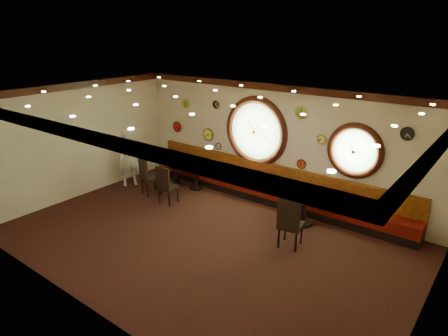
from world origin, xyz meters
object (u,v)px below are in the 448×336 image
table_a (175,171)px  chair_b (166,183)px  table_b (196,175)px  chair_c (290,220)px  condiment_a_pepper (173,161)px  condiment_b_bottle (198,164)px  condiment_c_bottle (309,190)px  table_c (304,205)px  condiment_c_pepper (307,193)px  waiter (129,158)px  chair_a (147,172)px  condiment_b_pepper (194,165)px  condiment_b_salt (196,164)px  condiment_c_salt (303,190)px  condiment_a_salt (175,160)px  condiment_a_bottle (180,160)px

table_a → chair_b: size_ratio=1.13×
table_b → chair_c: chair_c is taller
chair_b → chair_c: (3.79, -0.03, 0.07)m
table_a → condiment_a_pepper: bearing=-103.6°
condiment_b_bottle → condiment_c_bottle: (3.62, -0.11, 0.11)m
condiment_c_bottle → table_c: bearing=-116.3°
condiment_c_pepper → condiment_b_bottle: condiment_c_pepper is taller
condiment_a_pepper → waiter: waiter is taller
chair_b → condiment_c_pepper: (3.61, 1.13, 0.24)m
chair_a → chair_b: bearing=10.9°
condiment_c_pepper → table_c: bearing=160.1°
condiment_b_pepper → condiment_b_salt: bearing=104.9°
condiment_b_pepper → condiment_b_bottle: 0.12m
table_c → condiment_b_bottle: size_ratio=5.58×
table_b → table_c: size_ratio=0.84×
chair_b → chair_c: chair_c is taller
table_c → chair_b: size_ratio=1.45×
condiment_c_bottle → condiment_b_salt: bearing=178.0°
condiment_c_salt → condiment_c_bottle: condiment_c_bottle is taller
chair_c → table_b: bearing=151.4°
condiment_c_bottle → chair_c: bearing=-81.5°
table_a → condiment_c_pepper: size_ratio=6.69×
condiment_a_salt → condiment_b_salt: bearing=22.0°
chair_c → condiment_a_salt: chair_c is taller
condiment_b_salt → condiment_c_bottle: 3.73m
condiment_b_pepper → chair_b: bearing=-85.2°
condiment_c_bottle → waiter: size_ratio=0.10×
condiment_a_salt → condiment_c_pepper: 4.38m
condiment_b_salt → condiment_a_pepper: condiment_a_pepper is taller
chair_c → condiment_b_pepper: (-3.90, 1.34, 0.06)m
condiment_a_bottle → chair_b: bearing=-63.9°
condiment_a_salt → condiment_c_bottle: condiment_c_bottle is taller
chair_b → chair_c: 3.79m
table_a → condiment_c_bottle: 4.35m
table_c → condiment_a_bottle: (-4.11, 0.03, 0.32)m
chair_a → condiment_a_bottle: 1.10m
condiment_c_salt → condiment_c_pepper: 0.22m
chair_a → chair_c: (4.66, -0.17, -0.01)m
table_c → condiment_b_bottle: 3.58m
chair_c → condiment_c_bottle: (-0.20, 1.32, 0.21)m
table_a → condiment_a_salt: (-0.03, 0.02, 0.33)m
condiment_b_bottle → table_c: bearing=-3.7°
condiment_a_salt → condiment_b_pepper: size_ratio=0.98×
condiment_b_pepper → condiment_b_bottle: size_ratio=0.66×
condiment_b_bottle → condiment_a_salt: bearing=-162.5°
condiment_a_pepper → condiment_c_pepper: condiment_c_pepper is taller
condiment_c_salt → condiment_c_pepper: condiment_c_pepper is taller
table_a → condiment_a_bottle: size_ratio=4.97×
table_c → waiter: size_ratio=0.56×
table_c → condiment_a_bottle: 4.12m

